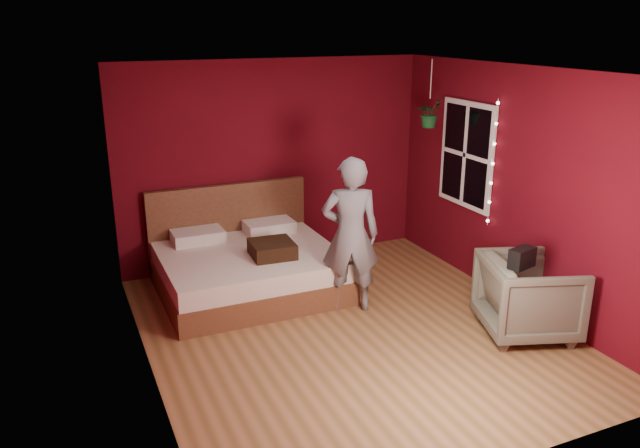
# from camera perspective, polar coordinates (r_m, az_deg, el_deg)

# --- Properties ---
(floor) EXTENTS (4.50, 4.50, 0.00)m
(floor) POSITION_cam_1_polar(r_m,az_deg,el_deg) (6.50, 2.86, -9.71)
(floor) COLOR #96653C
(floor) RESTS_ON ground
(room_walls) EXTENTS (4.04, 4.54, 2.62)m
(room_walls) POSITION_cam_1_polar(r_m,az_deg,el_deg) (5.91, 3.11, 4.85)
(room_walls) COLOR #5B0912
(room_walls) RESTS_ON ground
(window) EXTENTS (0.05, 0.97, 1.27)m
(window) POSITION_cam_1_polar(r_m,az_deg,el_deg) (7.72, 13.22, 6.19)
(window) COLOR white
(window) RESTS_ON room_walls
(fairy_lights) EXTENTS (0.04, 0.04, 1.45)m
(fairy_lights) POSITION_cam_1_polar(r_m,az_deg,el_deg) (7.30, 15.51, 5.34)
(fairy_lights) COLOR silver
(fairy_lights) RESTS_ON room_walls
(bed) EXTENTS (2.01, 1.71, 1.11)m
(bed) POSITION_cam_1_polar(r_m,az_deg,el_deg) (7.38, -6.70, -3.85)
(bed) COLOR brown
(bed) RESTS_ON ground
(person) EXTENTS (0.73, 0.61, 1.71)m
(person) POSITION_cam_1_polar(r_m,az_deg,el_deg) (6.66, 2.79, -1.00)
(person) COLOR slate
(person) RESTS_ON ground
(armchair) EXTENTS (1.12, 1.11, 0.81)m
(armchair) POSITION_cam_1_polar(r_m,az_deg,el_deg) (6.61, 18.53, -6.30)
(armchair) COLOR #6A6554
(armchair) RESTS_ON ground
(handbag) EXTENTS (0.30, 0.20, 0.19)m
(handbag) POSITION_cam_1_polar(r_m,az_deg,el_deg) (6.17, 17.99, -2.95)
(handbag) COLOR black
(handbag) RESTS_ON armchair
(throw_pillow) EXTENTS (0.50, 0.50, 0.17)m
(throw_pillow) POSITION_cam_1_polar(r_m,az_deg,el_deg) (7.03, -4.39, -2.29)
(throw_pillow) COLOR #301F10
(throw_pillow) RESTS_ON bed
(hanging_plant) EXTENTS (0.39, 0.37, 0.80)m
(hanging_plant) POSITION_cam_1_polar(r_m,az_deg,el_deg) (7.74, 9.96, 9.97)
(hanging_plant) COLOR silver
(hanging_plant) RESTS_ON room_walls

